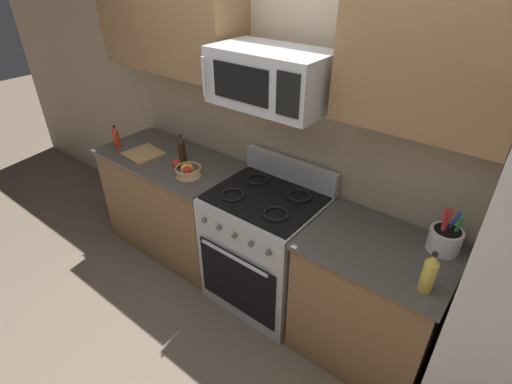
# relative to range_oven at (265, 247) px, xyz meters

# --- Properties ---
(ground_plane) EXTENTS (16.00, 16.00, 0.00)m
(ground_plane) POSITION_rel_range_oven_xyz_m (0.00, -0.68, -0.47)
(ground_plane) COLOR #6B5B4C
(wall_back) EXTENTS (8.00, 0.10, 2.60)m
(wall_back) POSITION_rel_range_oven_xyz_m (0.00, 0.39, 0.83)
(wall_back) COLOR tan
(wall_back) RESTS_ON ground
(counter_left) EXTENTS (1.24, 0.65, 0.91)m
(counter_left) POSITION_rel_range_oven_xyz_m (-1.01, -0.00, -0.02)
(counter_left) COLOR olive
(counter_left) RESTS_ON ground
(range_oven) EXTENTS (0.76, 0.69, 1.09)m
(range_oven) POSITION_rel_range_oven_xyz_m (0.00, 0.00, 0.00)
(range_oven) COLOR #B2B5BA
(range_oven) RESTS_ON ground
(counter_right) EXTENTS (0.87, 0.65, 0.91)m
(counter_right) POSITION_rel_range_oven_xyz_m (0.82, -0.00, -0.02)
(counter_right) COLOR olive
(counter_right) RESTS_ON ground
(microwave) EXTENTS (0.71, 0.44, 0.33)m
(microwave) POSITION_rel_range_oven_xyz_m (-0.00, 0.03, 1.26)
(microwave) COLOR #B2B5BA
(upper_cabinets_left) EXTENTS (1.23, 0.34, 0.64)m
(upper_cabinets_left) POSITION_rel_range_oven_xyz_m (-1.02, 0.17, 1.43)
(upper_cabinets_left) COLOR olive
(upper_cabinets_right) EXTENTS (0.86, 0.34, 0.64)m
(upper_cabinets_right) POSITION_rel_range_oven_xyz_m (0.83, 0.17, 1.43)
(upper_cabinets_right) COLOR olive
(utensil_crock) EXTENTS (0.18, 0.18, 0.26)m
(utensil_crock) POSITION_rel_range_oven_xyz_m (1.11, 0.19, 0.51)
(utensil_crock) COLOR white
(utensil_crock) RESTS_ON counter_right
(fruit_basket) EXTENTS (0.20, 0.20, 0.09)m
(fruit_basket) POSITION_rel_range_oven_xyz_m (-0.65, -0.11, 0.48)
(fruit_basket) COLOR tan
(fruit_basket) RESTS_ON counter_left
(apple_loose) EXTENTS (0.07, 0.07, 0.07)m
(apple_loose) POSITION_rel_range_oven_xyz_m (-0.81, -0.08, 0.47)
(apple_loose) COLOR red
(apple_loose) RESTS_ON counter_left
(cutting_board) EXTENTS (0.31, 0.30, 0.02)m
(cutting_board) POSITION_rel_range_oven_xyz_m (-1.21, -0.10, 0.44)
(cutting_board) COLOR tan
(cutting_board) RESTS_ON counter_left
(bottle_soy) EXTENTS (0.06, 0.06, 0.22)m
(bottle_soy) POSITION_rel_range_oven_xyz_m (-0.87, 0.04, 0.54)
(bottle_soy) COLOR #382314
(bottle_soy) RESTS_ON counter_left
(bottle_hot_sauce) EXTENTS (0.05, 0.05, 0.20)m
(bottle_hot_sauce) POSITION_rel_range_oven_xyz_m (-1.50, -0.14, 0.53)
(bottle_hot_sauce) COLOR red
(bottle_hot_sauce) RESTS_ON counter_left
(bottle_oil) EXTENTS (0.07, 0.07, 0.24)m
(bottle_oil) POSITION_rel_range_oven_xyz_m (1.13, -0.18, 0.55)
(bottle_oil) COLOR gold
(bottle_oil) RESTS_ON counter_right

